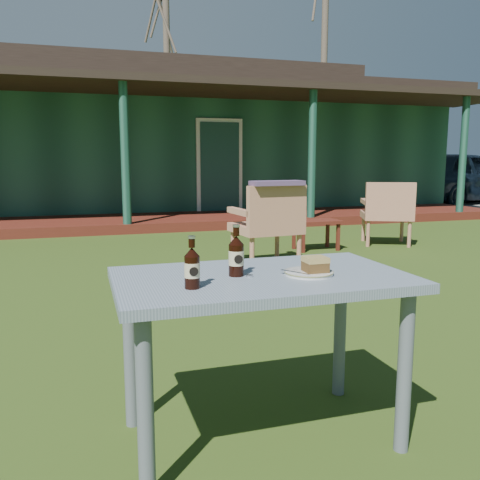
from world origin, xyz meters
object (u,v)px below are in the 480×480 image
object	(u,v)px
armchair_right	(388,210)
armchair_left	(269,221)
cola_bottle_near	(236,255)
plate	(309,273)
car_near	(460,177)
cola_bottle_far	(192,268)
cafe_table	(262,299)
cake_slice	(315,264)
side_table	(316,224)

from	to	relation	value
armchair_right	armchair_left	bearing A→B (deg)	-157.26
cola_bottle_near	plate	bearing A→B (deg)	-13.36
car_near	cola_bottle_far	bearing A→B (deg)	122.95
cafe_table	cola_bottle_near	distance (m)	0.21
plate	cola_bottle_near	bearing A→B (deg)	166.64
cake_slice	cola_bottle_far	distance (m)	0.53
cake_slice	car_near	bearing A→B (deg)	47.00
cake_slice	cafe_table	bearing A→B (deg)	162.09
cafe_table	armchair_right	xyz separation A→B (m)	(3.37, 4.19, -0.12)
armchair_left	armchair_right	size ratio (longest dim) A/B	1.04
armchair_right	cake_slice	bearing A→B (deg)	-126.64
cola_bottle_near	car_near	bearing A→B (deg)	45.77
cafe_table	armchair_left	size ratio (longest dim) A/B	1.31
car_near	cola_bottle_far	xyz separation A→B (m)	(-9.50, -9.69, 0.08)
cola_bottle_far	armchair_right	distance (m)	5.69
armchair_left	side_table	size ratio (longest dim) A/B	1.53
cola_bottle_far	cola_bottle_near	bearing A→B (deg)	34.26
car_near	armchair_left	distance (m)	10.07
cake_slice	armchair_left	distance (m)	3.55
armchair_left	side_table	distance (m)	1.29
cafe_table	plate	bearing A→B (deg)	-16.48
cola_bottle_far	armchair_left	bearing A→B (deg)	65.07
cake_slice	side_table	xyz separation A→B (m)	(2.05, 4.21, -0.42)
side_table	car_near	bearing A→B (deg)	38.04
plate	side_table	xyz separation A→B (m)	(2.07, 4.19, -0.39)
cake_slice	cola_bottle_far	bearing A→B (deg)	-173.09
cake_slice	cola_bottle_near	xyz separation A→B (m)	(-0.31, 0.08, 0.04)
cola_bottle_near	cake_slice	bearing A→B (deg)	-14.56
plate	side_table	bearing A→B (deg)	63.72
cafe_table	cake_slice	world-z (taller)	cake_slice
cafe_table	armchair_right	size ratio (longest dim) A/B	1.35
cola_bottle_near	side_table	size ratio (longest dim) A/B	0.35
armchair_right	side_table	size ratio (longest dim) A/B	1.48
cafe_table	side_table	distance (m)	4.72
plate	armchair_right	size ratio (longest dim) A/B	0.23
side_table	cola_bottle_far	bearing A→B (deg)	-121.12
plate	side_table	world-z (taller)	plate
plate	cola_bottle_far	bearing A→B (deg)	-171.41
plate	armchair_left	xyz separation A→B (m)	(1.09, 3.37, -0.21)
cake_slice	cola_bottle_near	bearing A→B (deg)	165.44
plate	armchair_right	distance (m)	5.31
cafe_table	side_table	bearing A→B (deg)	61.38
car_near	cola_bottle_near	size ratio (longest dim) A/B	20.00
plate	armchair_left	size ratio (longest dim) A/B	0.22
cafe_table	plate	xyz separation A→B (m)	(0.19, -0.06, 0.11)
plate	armchair_left	distance (m)	3.55
plate	car_near	bearing A→B (deg)	46.89
plate	armchair_right	bearing A→B (deg)	53.09
armchair_left	cafe_table	bearing A→B (deg)	-111.15
cafe_table	cake_slice	size ratio (longest dim) A/B	13.04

